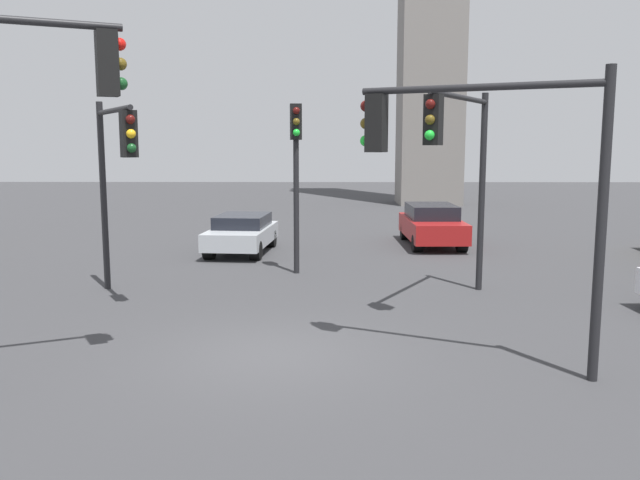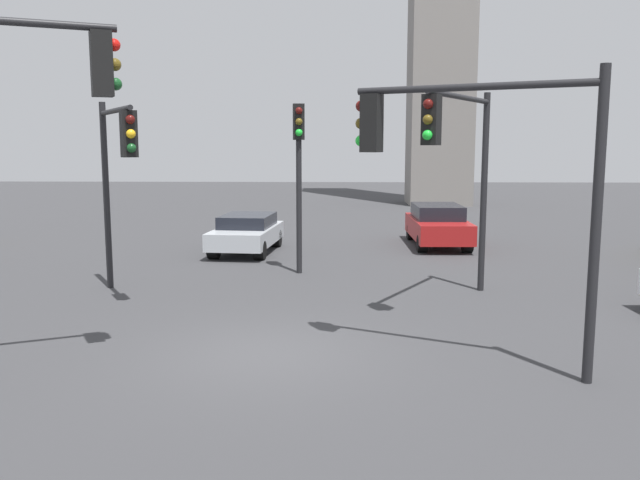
{
  "view_description": "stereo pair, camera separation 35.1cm",
  "coord_description": "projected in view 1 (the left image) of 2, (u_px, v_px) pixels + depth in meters",
  "views": [
    {
      "loc": [
        0.93,
        -11.36,
        3.71
      ],
      "look_at": [
        0.81,
        4.06,
        1.46
      ],
      "focal_mm": 37.04,
      "sensor_mm": 36.0,
      "label": 1
    },
    {
      "loc": [
        1.28,
        -11.36,
        3.71
      ],
      "look_at": [
        0.81,
        4.06,
        1.46
      ],
      "focal_mm": 37.04,
      "sensor_mm": 36.0,
      "label": 2
    }
  ],
  "objects": [
    {
      "name": "traffic_light_2",
      "position": [
        115.0,
        159.0,
        15.36
      ],
      "size": [
        1.73,
        2.79,
        4.76
      ],
      "rotation": [
        0.0,
        0.0,
        -1.04
      ],
      "color": "black",
      "rests_on": "ground_plane"
    },
    {
      "name": "traffic_light_3",
      "position": [
        479.0,
        156.0,
        10.79
      ],
      "size": [
        3.71,
        1.9,
        4.89
      ],
      "rotation": [
        0.0,
        0.0,
        2.69
      ],
      "color": "black",
      "rests_on": "ground_plane"
    },
    {
      "name": "traffic_light_0",
      "position": [
        460.0,
        149.0,
        14.82
      ],
      "size": [
        2.1,
        3.64,
        4.97
      ],
      "rotation": [
        0.0,
        0.0,
        -2.07
      ],
      "color": "black",
      "rests_on": "ground_plane"
    },
    {
      "name": "traffic_light_1",
      "position": [
        296.0,
        156.0,
        18.65
      ],
      "size": [
        0.35,
        0.48,
        4.83
      ],
      "rotation": [
        0.0,
        0.0,
        -1.46
      ],
      "color": "black",
      "rests_on": "ground_plane"
    },
    {
      "name": "car_0",
      "position": [
        432.0,
        224.0,
        24.34
      ],
      "size": [
        1.97,
        4.5,
        1.5
      ],
      "rotation": [
        0.0,
        0.0,
        -1.55
      ],
      "color": "maroon",
      "rests_on": "ground_plane"
    },
    {
      "name": "car_1",
      "position": [
        242.0,
        233.0,
        22.67
      ],
      "size": [
        2.24,
        4.22,
        1.3
      ],
      "rotation": [
        0.0,
        0.0,
        -1.67
      ],
      "color": "#ADB2B7",
      "rests_on": "ground_plane"
    },
    {
      "name": "ground_plane",
      "position": [
        273.0,
        354.0,
        11.79
      ],
      "size": [
        107.34,
        107.34,
        0.0
      ],
      "primitive_type": "plane",
      "color": "#38383A"
    },
    {
      "name": "traffic_light_4",
      "position": [
        27.0,
        122.0,
        9.84
      ],
      "size": [
        2.42,
        1.27,
        5.82
      ],
      "rotation": [
        0.0,
        0.0,
        0.44
      ],
      "color": "black",
      "rests_on": "ground_plane"
    }
  ]
}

